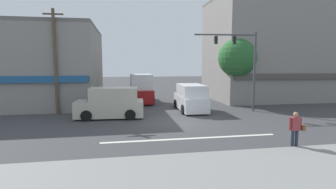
{
  "coord_description": "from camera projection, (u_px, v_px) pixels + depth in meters",
  "views": [
    {
      "loc": [
        -3.39,
        -15.95,
        3.75
      ],
      "look_at": [
        -0.23,
        2.0,
        1.6
      ],
      "focal_mm": 28.0,
      "sensor_mm": 36.0,
      "label": 1
    }
  ],
  "objects": [
    {
      "name": "ground_plane",
      "position": [
        177.0,
        123.0,
        16.62
      ],
      "size": [
        120.0,
        120.0,
        0.0
      ],
      "primitive_type": "plane",
      "color": "#3D3D3F"
    },
    {
      "name": "lane_marking_stripe",
      "position": [
        191.0,
        138.0,
        13.2
      ],
      "size": [
        9.0,
        0.24,
        0.01
      ],
      "primitive_type": "cube",
      "color": "silver",
      "rests_on": "ground"
    },
    {
      "name": "sidewalk_curb",
      "position": [
        233.0,
        180.0,
        8.3
      ],
      "size": [
        40.0,
        5.0,
        0.16
      ],
      "primitive_type": "cube",
      "color": "gray",
      "rests_on": "ground"
    },
    {
      "name": "building_left_block",
      "position": [
        42.0,
        66.0,
        24.42
      ],
      "size": [
        10.27,
        11.52,
        7.09
      ],
      "color": "gray",
      "rests_on": "ground"
    },
    {
      "name": "building_right_corner",
      "position": [
        269.0,
        50.0,
        27.83
      ],
      "size": [
        12.07,
        8.66,
        10.44
      ],
      "color": "gray",
      "rests_on": "ground"
    },
    {
      "name": "street_tree",
      "position": [
        237.0,
        58.0,
        23.24
      ],
      "size": [
        3.4,
        3.4,
        5.96
      ],
      "color": "#4C3823",
      "rests_on": "ground"
    },
    {
      "name": "utility_pole_near_left",
      "position": [
        55.0,
        60.0,
        19.1
      ],
      "size": [
        1.4,
        0.22,
        7.68
      ],
      "color": "brown",
      "rests_on": "ground"
    },
    {
      "name": "traffic_light_mast",
      "position": [
        243.0,
        58.0,
        20.34
      ],
      "size": [
        4.87,
        0.61,
        6.2
      ],
      "color": "#47474C",
      "rests_on": "ground"
    },
    {
      "name": "van_waiting_far",
      "position": [
        111.0,
        104.0,
        18.1
      ],
      "size": [
        4.7,
        2.25,
        2.11
      ],
      "color": "#B7B29E",
      "rests_on": "ground"
    },
    {
      "name": "van_parked_curbside",
      "position": [
        191.0,
        98.0,
        20.87
      ],
      "size": [
        2.08,
        4.62,
        2.11
      ],
      "color": "silver",
      "rests_on": "ground"
    },
    {
      "name": "box_truck_crossing_rightbound",
      "position": [
        141.0,
        90.0,
        25.42
      ],
      "size": [
        2.3,
        5.63,
        2.75
      ],
      "color": "maroon",
      "rests_on": "ground"
    },
    {
      "name": "pedestrian_foreground_with_bag",
      "position": [
        296.0,
        128.0,
        11.42
      ],
      "size": [
        0.67,
        0.35,
        1.67
      ],
      "color": "#232838",
      "rests_on": "ground"
    }
  ]
}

